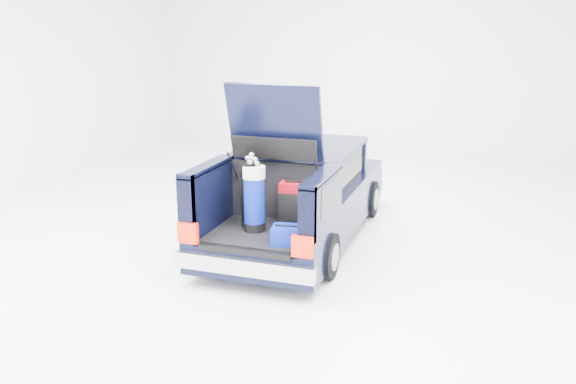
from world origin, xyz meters
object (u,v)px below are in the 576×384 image
(red_suitcase, at_px, (294,204))
(black_golf_bag, at_px, (251,194))
(blue_duffel, at_px, (291,235))
(car, at_px, (301,195))
(blue_golf_bag, at_px, (254,198))

(red_suitcase, distance_m, black_golf_bag, 0.59)
(red_suitcase, height_order, blue_duffel, red_suitcase)
(car, height_order, blue_duffel, car)
(black_golf_bag, height_order, blue_golf_bag, black_golf_bag)
(black_golf_bag, bearing_deg, blue_golf_bag, -69.83)
(car, bearing_deg, blue_golf_bag, -94.73)
(black_golf_bag, distance_m, blue_duffel, 0.90)
(blue_golf_bag, distance_m, blue_duffel, 0.77)
(black_golf_bag, height_order, blue_duffel, black_golf_bag)
(red_suitcase, bearing_deg, car, 98.84)
(car, distance_m, red_suitcase, 1.25)
(black_golf_bag, bearing_deg, red_suitcase, 8.42)
(black_golf_bag, xyz_separation_m, blue_duffel, (0.70, -0.45, -0.34))
(black_golf_bag, relative_size, blue_golf_bag, 1.02)
(red_suitcase, bearing_deg, blue_golf_bag, -141.77)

